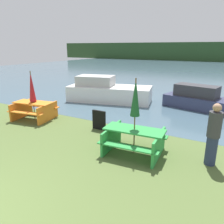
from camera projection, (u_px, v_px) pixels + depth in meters
name	position (u px, v px, depth m)	size (l,w,h in m)	color
water	(201.00, 70.00, 29.79)	(60.00, 50.00, 0.00)	#425B6B
far_treeline	(216.00, 52.00, 45.91)	(80.00, 1.60, 4.00)	#284723
picnic_table_green	(134.00, 138.00, 6.43)	(1.86, 1.52, 0.76)	green
picnic_table_orange	(34.00, 109.00, 9.47)	(1.89, 1.65, 0.77)	orange
umbrella_crimson	(32.00, 87.00, 9.19)	(0.28, 0.28, 2.09)	brown
umbrella_darkgreen	(135.00, 98.00, 6.08)	(0.28, 0.28, 2.24)	brown
boat	(209.00, 102.00, 10.81)	(4.90, 2.33, 1.19)	#333856
boat_second	(107.00, 91.00, 12.64)	(5.00, 2.85, 1.44)	silver
person	(213.00, 135.00, 5.68)	(0.34, 0.34, 1.69)	#283351
signboard	(99.00, 120.00, 8.29)	(0.55, 0.08, 0.75)	black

